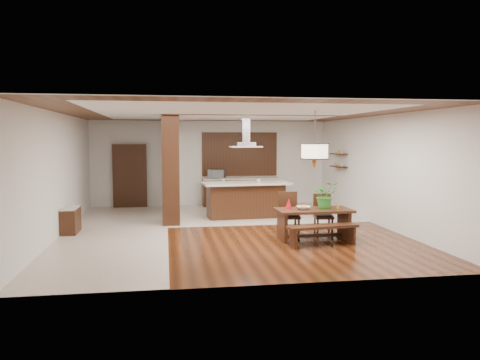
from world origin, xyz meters
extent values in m
plane|color=#331609|center=(0.00, 0.00, 0.00)|extent=(9.00, 9.00, 0.00)
cube|color=white|center=(0.00, 0.00, 2.90)|extent=(8.00, 9.00, 0.04)
cube|color=silver|center=(0.00, 4.50, 1.45)|extent=(8.00, 0.04, 2.90)
cube|color=silver|center=(0.00, -4.50, 1.45)|extent=(8.00, 0.04, 2.90)
cube|color=silver|center=(-4.00, 0.00, 1.45)|extent=(0.04, 9.00, 2.90)
cube|color=silver|center=(4.00, 0.00, 1.45)|extent=(0.04, 9.00, 2.90)
cube|color=beige|center=(-2.75, 0.00, 0.01)|extent=(2.50, 9.00, 0.01)
cube|color=beige|center=(1.25, 2.50, 0.01)|extent=(5.50, 4.00, 0.01)
cube|color=#3B1E0E|center=(0.00, 0.00, 2.88)|extent=(8.00, 9.00, 0.02)
cube|color=black|center=(-1.40, 1.20, 1.45)|extent=(0.45, 1.00, 2.90)
cube|color=silver|center=(-1.40, 3.30, 1.45)|extent=(0.18, 2.40, 2.90)
cube|color=black|center=(-3.81, 0.20, 0.32)|extent=(0.37, 0.88, 0.63)
cube|color=black|center=(-2.70, 4.40, 1.05)|extent=(1.10, 0.20, 2.10)
cube|color=black|center=(1.00, 4.20, 0.45)|extent=(2.60, 0.60, 0.90)
cube|color=beige|center=(1.00, 4.20, 0.92)|extent=(2.60, 0.62, 0.05)
cube|color=#A06130|center=(1.00, 4.46, 1.75)|extent=(2.60, 0.08, 1.50)
cube|color=black|center=(3.87, 2.60, 1.40)|extent=(0.26, 0.90, 0.04)
cube|color=black|center=(3.87, 2.60, 1.80)|extent=(0.26, 0.90, 0.04)
cube|color=black|center=(1.75, -1.44, 0.67)|extent=(1.69, 0.86, 0.06)
cube|color=black|center=(1.02, -1.45, 0.32)|extent=(0.08, 0.67, 0.64)
cube|color=black|center=(2.48, -1.44, 0.32)|extent=(0.08, 0.67, 0.64)
imported|color=#2C7D29|center=(2.03, -1.39, 1.00)|extent=(0.59, 0.53, 0.60)
imported|color=beige|center=(1.50, -1.48, 0.74)|extent=(0.31, 0.31, 0.07)
cone|color=#A90C17|center=(1.20, -1.31, 0.82)|extent=(0.19, 0.19, 0.24)
cylinder|color=gold|center=(2.28, -1.50, 0.75)|extent=(0.07, 0.07, 0.09)
cube|color=black|center=(0.75, 1.77, 0.49)|extent=(2.22, 0.95, 0.98)
cube|color=beige|center=(0.75, 1.72, 1.00)|extent=(2.56, 1.25, 0.05)
imported|color=silver|center=(1.12, 1.69, 1.07)|extent=(0.14, 0.14, 0.09)
imported|color=silver|center=(0.17, 4.17, 1.10)|extent=(0.64, 0.53, 0.30)
camera|label=1|loc=(-1.54, -11.46, 2.27)|focal=35.00mm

